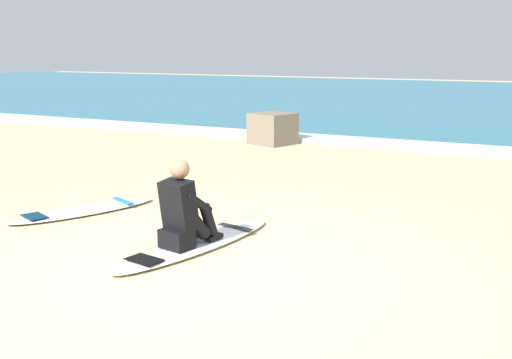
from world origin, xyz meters
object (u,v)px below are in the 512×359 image
object	(u,v)px
surfboard_main	(196,244)
surfer_seated	(184,212)
surfboard_spare_near	(83,210)
shoreline_rock	(273,129)

from	to	relation	value
surfboard_main	surfer_seated	bearing A→B (deg)	-100.26
surfer_seated	surfboard_spare_near	world-z (taller)	surfer_seated
shoreline_rock	surfer_seated	bearing A→B (deg)	-71.49
surfboard_main	surfboard_spare_near	distance (m)	2.20
surfer_seated	shoreline_rock	distance (m)	7.78
surfboard_main	shoreline_rock	world-z (taller)	shoreline_rock
surfboard_main	surfboard_spare_near	xyz separation A→B (m)	(-2.13, 0.55, 0.00)
surfboard_main	shoreline_rock	xyz separation A→B (m)	(-2.50, 7.20, 0.32)
surfer_seated	surfboard_spare_near	distance (m)	2.26
surfboard_spare_near	surfer_seated	bearing A→B (deg)	-19.31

